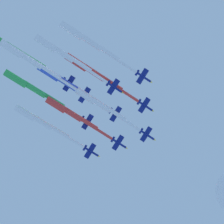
# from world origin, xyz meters

# --- Properties ---
(jet_lead) EXTENTS (26.37, 44.70, 4.44)m
(jet_lead) POSITION_xyz_m (-2.81, -5.58, 189.55)
(jet_lead) COLOR navy
(jet_port_inner) EXTENTS (27.01, 44.80, 4.43)m
(jet_port_inner) POSITION_xyz_m (-18.28, -8.44, 189.02)
(jet_port_inner) COLOR navy
(jet_starboard_inner) EXTENTS (28.84, 48.04, 4.34)m
(jet_starboard_inner) POSITION_xyz_m (1.57, -21.86, 191.54)
(jet_starboard_inner) COLOR navy
(jet_port_mid) EXTENTS (28.52, 47.10, 4.40)m
(jet_port_mid) POSITION_xyz_m (-13.26, -24.01, 190.78)
(jet_port_mid) COLOR navy
(jet_starboard_mid) EXTENTS (28.06, 45.90, 4.45)m
(jet_starboard_mid) POSITION_xyz_m (-34.02, -11.94, 188.57)
(jet_starboard_mid) COLOR navy
(jet_port_outer) EXTENTS (29.51, 49.12, 4.43)m
(jet_port_outer) POSITION_xyz_m (7.15, -36.60, 191.84)
(jet_port_outer) COLOR navy
(jet_starboard_outer) EXTENTS (30.12, 49.53, 4.38)m
(jet_starboard_outer) POSITION_xyz_m (-29.35, -28.39, 191.37)
(jet_starboard_outer) COLOR navy
(jet_trail_port) EXTENTS (27.83, 46.64, 4.39)m
(jet_trail_port) POSITION_xyz_m (-6.79, -37.78, 188.52)
(jet_trail_port) COLOR navy
(jet_trail_starboard) EXTENTS (29.31, 49.53, 4.42)m
(jet_trail_starboard) POSITION_xyz_m (-22.79, -42.44, 189.21)
(jet_trail_starboard) COLOR navy
(jet_tail_end) EXTENTS (29.27, 48.07, 4.34)m
(jet_tail_end) POSITION_xyz_m (-27.29, -49.92, 191.47)
(jet_tail_end) COLOR navy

